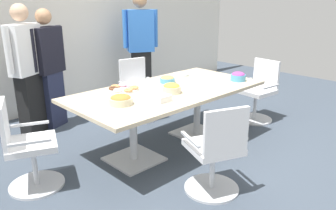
{
  "coord_description": "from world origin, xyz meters",
  "views": [
    {
      "loc": [
        -2.72,
        -2.82,
        1.85
      ],
      "look_at": [
        0.0,
        0.0,
        0.55
      ],
      "focal_mm": 36.0,
      "sensor_mm": 36.0,
      "label": 1
    }
  ],
  "objects_px": {
    "person_standing_0": "(27,69)",
    "napkin_pile": "(161,98)",
    "office_chair_0": "(258,94)",
    "person_standing_2": "(141,46)",
    "snack_bowl_candy_mix": "(238,76)",
    "snack_bowl_chips_yellow": "(172,88)",
    "conference_table": "(168,99)",
    "snack_bowl_pretzels": "(121,100)",
    "plate_stack": "(181,75)",
    "office_chair_1": "(138,93)",
    "office_chair_2": "(26,150)",
    "donut_platter": "(123,88)",
    "office_chair_3": "(216,155)",
    "snack_bowl_cookies": "(167,79)",
    "person_standing_1": "(49,68)"
  },
  "relations": [
    {
      "from": "conference_table",
      "to": "office_chair_0",
      "type": "distance_m",
      "value": 1.69
    },
    {
      "from": "office_chair_0",
      "to": "snack_bowl_candy_mix",
      "type": "height_order",
      "value": "office_chair_0"
    },
    {
      "from": "person_standing_2",
      "to": "snack_bowl_cookies",
      "type": "bearing_deg",
      "value": 89.75
    },
    {
      "from": "person_standing_2",
      "to": "office_chair_2",
      "type": "bearing_deg",
      "value": 56.69
    },
    {
      "from": "office_chair_2",
      "to": "office_chair_3",
      "type": "xyz_separation_m",
      "value": [
        1.25,
        -1.34,
        0.0
      ]
    },
    {
      "from": "person_standing_1",
      "to": "person_standing_2",
      "type": "bearing_deg",
      "value": 159.25
    },
    {
      "from": "office_chair_3",
      "to": "person_standing_2",
      "type": "bearing_deg",
      "value": 85.32
    },
    {
      "from": "snack_bowl_cookies",
      "to": "person_standing_0",
      "type": "bearing_deg",
      "value": 132.01
    },
    {
      "from": "office_chair_2",
      "to": "plate_stack",
      "type": "relative_size",
      "value": 4.19
    },
    {
      "from": "office_chair_1",
      "to": "snack_bowl_chips_yellow",
      "type": "distance_m",
      "value": 1.36
    },
    {
      "from": "snack_bowl_chips_yellow",
      "to": "snack_bowl_pretzels",
      "type": "bearing_deg",
      "value": 175.05
    },
    {
      "from": "snack_bowl_chips_yellow",
      "to": "conference_table",
      "type": "bearing_deg",
      "value": 60.86
    },
    {
      "from": "conference_table",
      "to": "office_chair_3",
      "type": "distance_m",
      "value": 1.17
    },
    {
      "from": "person_standing_2",
      "to": "snack_bowl_cookies",
      "type": "distance_m",
      "value": 1.71
    },
    {
      "from": "office_chair_2",
      "to": "person_standing_0",
      "type": "relative_size",
      "value": 0.52
    },
    {
      "from": "donut_platter",
      "to": "napkin_pile",
      "type": "distance_m",
      "value": 0.64
    },
    {
      "from": "napkin_pile",
      "to": "office_chair_0",
      "type": "bearing_deg",
      "value": 0.98
    },
    {
      "from": "office_chair_0",
      "to": "person_standing_1",
      "type": "relative_size",
      "value": 0.55
    },
    {
      "from": "person_standing_0",
      "to": "snack_bowl_pretzels",
      "type": "height_order",
      "value": "person_standing_0"
    },
    {
      "from": "snack_bowl_chips_yellow",
      "to": "snack_bowl_pretzels",
      "type": "xyz_separation_m",
      "value": [
        -0.68,
        0.06,
        -0.01
      ]
    },
    {
      "from": "snack_bowl_cookies",
      "to": "snack_bowl_pretzels",
      "type": "xyz_separation_m",
      "value": [
        -0.98,
        -0.32,
        0.01
      ]
    },
    {
      "from": "snack_bowl_candy_mix",
      "to": "snack_bowl_pretzels",
      "type": "bearing_deg",
      "value": 171.38
    },
    {
      "from": "person_standing_0",
      "to": "napkin_pile",
      "type": "bearing_deg",
      "value": 82.9
    },
    {
      "from": "plate_stack",
      "to": "snack_bowl_candy_mix",
      "type": "bearing_deg",
      "value": -65.12
    },
    {
      "from": "snack_bowl_candy_mix",
      "to": "plate_stack",
      "type": "relative_size",
      "value": 0.92
    },
    {
      "from": "office_chair_0",
      "to": "office_chair_2",
      "type": "height_order",
      "value": "same"
    },
    {
      "from": "person_standing_2",
      "to": "office_chair_1",
      "type": "bearing_deg",
      "value": 74.53
    },
    {
      "from": "person_standing_0",
      "to": "napkin_pile",
      "type": "xyz_separation_m",
      "value": [
        0.64,
        -1.92,
        -0.12
      ]
    },
    {
      "from": "office_chair_0",
      "to": "snack_bowl_candy_mix",
      "type": "xyz_separation_m",
      "value": [
        -0.7,
        -0.09,
        0.4
      ]
    },
    {
      "from": "conference_table",
      "to": "donut_platter",
      "type": "xyz_separation_m",
      "value": [
        -0.4,
        0.35,
        0.15
      ]
    },
    {
      "from": "office_chair_3",
      "to": "snack_bowl_cookies",
      "type": "distance_m",
      "value": 1.51
    },
    {
      "from": "donut_platter",
      "to": "office_chair_3",
      "type": "bearing_deg",
      "value": -90.17
    },
    {
      "from": "conference_table",
      "to": "person_standing_1",
      "type": "height_order",
      "value": "person_standing_1"
    },
    {
      "from": "person_standing_1",
      "to": "plate_stack",
      "type": "relative_size",
      "value": 7.68
    },
    {
      "from": "person_standing_2",
      "to": "napkin_pile",
      "type": "xyz_separation_m",
      "value": [
        -1.41,
        -2.02,
        -0.2
      ]
    },
    {
      "from": "office_chair_2",
      "to": "plate_stack",
      "type": "xyz_separation_m",
      "value": [
        2.28,
        0.12,
        0.36
      ]
    },
    {
      "from": "person_standing_0",
      "to": "office_chair_1",
      "type": "bearing_deg",
      "value": 132.92
    },
    {
      "from": "donut_platter",
      "to": "plate_stack",
      "type": "xyz_separation_m",
      "value": [
        1.03,
        0.03,
        -0.01
      ]
    },
    {
      "from": "office_chair_0",
      "to": "snack_bowl_pretzels",
      "type": "xyz_separation_m",
      "value": [
        -2.42,
        0.17,
        0.4
      ]
    },
    {
      "from": "snack_bowl_candy_mix",
      "to": "snack_bowl_pretzels",
      "type": "relative_size",
      "value": 0.82
    },
    {
      "from": "conference_table",
      "to": "donut_platter",
      "type": "bearing_deg",
      "value": 138.64
    },
    {
      "from": "snack_bowl_chips_yellow",
      "to": "snack_bowl_candy_mix",
      "type": "distance_m",
      "value": 1.06
    },
    {
      "from": "office_chair_1",
      "to": "person_standing_1",
      "type": "height_order",
      "value": "person_standing_1"
    },
    {
      "from": "snack_bowl_candy_mix",
      "to": "plate_stack",
      "type": "distance_m",
      "value": 0.8
    },
    {
      "from": "snack_bowl_pretzels",
      "to": "conference_table",
      "type": "bearing_deg",
      "value": 5.98
    },
    {
      "from": "office_chair_0",
      "to": "person_standing_2",
      "type": "height_order",
      "value": "person_standing_2"
    },
    {
      "from": "office_chair_1",
      "to": "office_chair_3",
      "type": "distance_m",
      "value": 2.29
    },
    {
      "from": "snack_bowl_pretzels",
      "to": "plate_stack",
      "type": "bearing_deg",
      "value": 18.57
    },
    {
      "from": "donut_platter",
      "to": "office_chair_0",
      "type": "bearing_deg",
      "value": -16.37
    },
    {
      "from": "person_standing_0",
      "to": "snack_bowl_chips_yellow",
      "type": "height_order",
      "value": "person_standing_0"
    }
  ]
}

